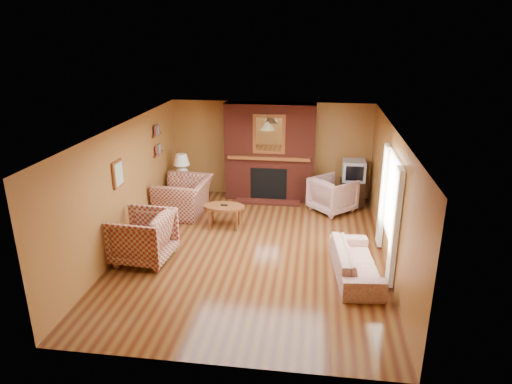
# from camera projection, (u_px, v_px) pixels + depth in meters

# --- Properties ---
(floor) EXTENTS (6.50, 6.50, 0.00)m
(floor) POSITION_uv_depth(u_px,v_px,m) (253.00, 250.00, 8.87)
(floor) COLOR #481F0F
(floor) RESTS_ON ground
(ceiling) EXTENTS (6.50, 6.50, 0.00)m
(ceiling) POSITION_uv_depth(u_px,v_px,m) (253.00, 129.00, 8.06)
(ceiling) COLOR white
(ceiling) RESTS_ON wall_back
(wall_back) EXTENTS (6.50, 0.00, 6.50)m
(wall_back) POSITION_uv_depth(u_px,v_px,m) (271.00, 150.00, 11.50)
(wall_back) COLOR olive
(wall_back) RESTS_ON floor
(wall_front) EXTENTS (6.50, 0.00, 6.50)m
(wall_front) POSITION_uv_depth(u_px,v_px,m) (214.00, 283.00, 5.43)
(wall_front) COLOR olive
(wall_front) RESTS_ON floor
(wall_left) EXTENTS (0.00, 6.50, 6.50)m
(wall_left) POSITION_uv_depth(u_px,v_px,m) (125.00, 187.00, 8.78)
(wall_left) COLOR olive
(wall_left) RESTS_ON floor
(wall_right) EXTENTS (0.00, 6.50, 6.50)m
(wall_right) POSITION_uv_depth(u_px,v_px,m) (391.00, 199.00, 8.15)
(wall_right) COLOR olive
(wall_right) RESTS_ON floor
(fireplace) EXTENTS (2.20, 0.82, 2.40)m
(fireplace) POSITION_uv_depth(u_px,v_px,m) (270.00, 153.00, 11.26)
(fireplace) COLOR #591D13
(fireplace) RESTS_ON floor
(window_right) EXTENTS (0.10, 1.85, 2.00)m
(window_right) POSITION_uv_depth(u_px,v_px,m) (389.00, 207.00, 7.99)
(window_right) COLOR beige
(window_right) RESTS_ON wall_right
(bookshelf) EXTENTS (0.09, 0.55, 0.71)m
(bookshelf) POSITION_uv_depth(u_px,v_px,m) (159.00, 141.00, 10.39)
(bookshelf) COLOR brown
(bookshelf) RESTS_ON wall_left
(botanical_print) EXTENTS (0.05, 0.40, 0.50)m
(botanical_print) POSITION_uv_depth(u_px,v_px,m) (118.00, 174.00, 8.38)
(botanical_print) COLOR brown
(botanical_print) RESTS_ON wall_left
(pendant_light) EXTENTS (0.36, 0.36, 0.48)m
(pendant_light) POSITION_uv_depth(u_px,v_px,m) (267.00, 126.00, 10.34)
(pendant_light) COLOR black
(pendant_light) RESTS_ON ceiling
(plaid_loveseat) EXTENTS (1.18, 1.33, 0.84)m
(plaid_loveseat) POSITION_uv_depth(u_px,v_px,m) (184.00, 197.00, 10.51)
(plaid_loveseat) COLOR maroon
(plaid_loveseat) RESTS_ON floor
(plaid_armchair) EXTENTS (1.10, 1.07, 0.93)m
(plaid_armchair) POSITION_uv_depth(u_px,v_px,m) (143.00, 237.00, 8.36)
(plaid_armchair) COLOR maroon
(plaid_armchair) RESTS_ON floor
(floral_sofa) EXTENTS (0.87, 1.85, 0.52)m
(floral_sofa) POSITION_uv_depth(u_px,v_px,m) (356.00, 262.00, 7.89)
(floral_sofa) COLOR beige
(floral_sofa) RESTS_ON floor
(floral_armchair) EXTENTS (1.25, 1.25, 0.82)m
(floral_armchair) POSITION_uv_depth(u_px,v_px,m) (333.00, 195.00, 10.67)
(floral_armchair) COLOR beige
(floral_armchair) RESTS_ON floor
(coffee_table) EXTENTS (0.89, 0.55, 0.52)m
(coffee_table) POSITION_uv_depth(u_px,v_px,m) (224.00, 208.00, 9.78)
(coffee_table) COLOR brown
(coffee_table) RESTS_ON floor
(side_table) EXTENTS (0.45, 0.45, 0.58)m
(side_table) POSITION_uv_depth(u_px,v_px,m) (183.00, 190.00, 11.32)
(side_table) COLOR brown
(side_table) RESTS_ON floor
(table_lamp) EXTENTS (0.39, 0.39, 0.64)m
(table_lamp) POSITION_uv_depth(u_px,v_px,m) (182.00, 165.00, 11.11)
(table_lamp) COLOR white
(table_lamp) RESTS_ON side_table
(tv_stand) EXTENTS (0.59, 0.54, 0.63)m
(tv_stand) POSITION_uv_depth(u_px,v_px,m) (352.00, 192.00, 11.12)
(tv_stand) COLOR black
(tv_stand) RESTS_ON floor
(crt_tv) EXTENTS (0.54, 0.53, 0.49)m
(crt_tv) POSITION_uv_depth(u_px,v_px,m) (354.00, 170.00, 10.93)
(crt_tv) COLOR #A2A4A9
(crt_tv) RESTS_ON tv_stand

